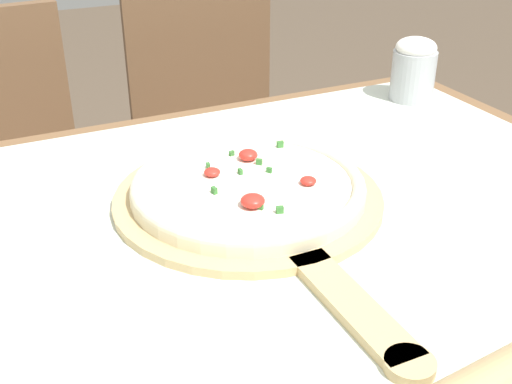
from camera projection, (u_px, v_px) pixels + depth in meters
The scene contains 7 objects.
dining_table at pixel (280, 310), 0.87m from camera, with size 1.17×0.97×0.75m.
towel_cloth at pixel (282, 239), 0.81m from camera, with size 1.09×0.89×0.00m.
pizza_peel at pixel (253, 205), 0.87m from camera, with size 0.37×0.57×0.01m.
pizza at pixel (247, 186), 0.88m from camera, with size 0.32×0.32×0.04m.
chair_left at pixel (7, 178), 1.50m from camera, with size 0.43×0.43×0.88m.
chair_right at pixel (211, 140), 1.70m from camera, with size 0.44×0.44×0.88m.
flour_cup at pixel (414, 68), 1.23m from camera, with size 0.08×0.08×0.12m.
Camera 1 is at (-0.32, -0.61, 1.19)m, focal length 45.00 mm.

